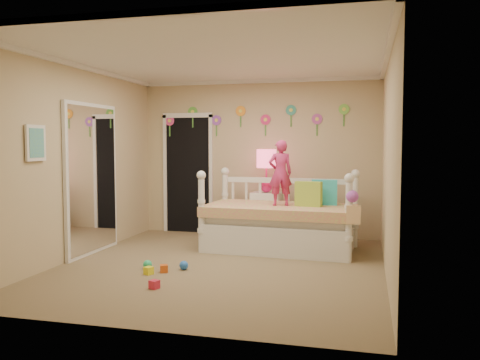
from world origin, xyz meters
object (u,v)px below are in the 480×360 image
(child, at_px, (280,173))
(table_lamp, at_px, (266,164))
(daybed, at_px, (280,210))
(nightstand, at_px, (266,216))

(child, height_order, table_lamp, child)
(daybed, distance_m, table_lamp, 1.02)
(nightstand, distance_m, table_lamp, 0.84)
(child, distance_m, table_lamp, 0.86)
(daybed, height_order, table_lamp, table_lamp)
(nightstand, height_order, table_lamp, table_lamp)
(nightstand, xyz_separation_m, table_lamp, (0.00, 0.00, 0.84))
(daybed, xyz_separation_m, child, (0.01, -0.06, 0.54))
(table_lamp, bearing_deg, child, -65.46)
(daybed, relative_size, table_lamp, 3.14)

